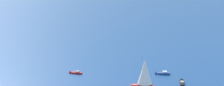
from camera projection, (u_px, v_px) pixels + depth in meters
sailboat_far_stbd at (145, 73)px, 155.25m from camera, size 9.14×9.43×13.24m
motorboat_offshore at (75, 73)px, 173.46m from camera, size 4.81×5.10×1.62m
motorboat_trailing at (182, 82)px, 161.16m from camera, size 5.81×5.04×1.78m
motorboat_ahead at (162, 73)px, 172.46m from camera, size 4.84×6.33×1.87m
marker_buoy at (145, 70)px, 176.89m from camera, size 1.10×1.10×2.10m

